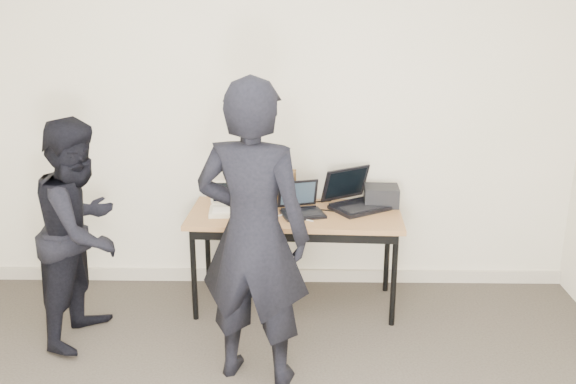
{
  "coord_description": "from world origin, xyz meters",
  "views": [
    {
      "loc": [
        0.17,
        -2.44,
        2.24
      ],
      "look_at": [
        0.1,
        1.6,
        0.95
      ],
      "focal_mm": 40.0,
      "sensor_mm": 36.0,
      "label": 1
    }
  ],
  "objects_px": {
    "leather_satchel": "(271,186)",
    "person_observer": "(82,231)",
    "laptop_center": "(301,206)",
    "equipment_box": "(381,196)",
    "person_typist": "(253,236)",
    "desk": "(295,221)",
    "laptop_beige": "(228,206)",
    "laptop_right": "(354,199)"
  },
  "relations": [
    {
      "from": "desk",
      "to": "person_typist",
      "type": "xyz_separation_m",
      "value": [
        -0.23,
        -0.91,
        0.25
      ]
    },
    {
      "from": "laptop_beige",
      "to": "person_observer",
      "type": "xyz_separation_m",
      "value": [
        -0.9,
        -0.46,
        -0.02
      ]
    },
    {
      "from": "desk",
      "to": "laptop_center",
      "type": "distance_m",
      "value": 0.12
    },
    {
      "from": "person_typist",
      "to": "equipment_box",
      "type": "bearing_deg",
      "value": -113.19
    },
    {
      "from": "equipment_box",
      "to": "leather_satchel",
      "type": "bearing_deg",
      "value": 177.48
    },
    {
      "from": "desk",
      "to": "laptop_center",
      "type": "bearing_deg",
      "value": 5.71
    },
    {
      "from": "laptop_right",
      "to": "person_observer",
      "type": "height_order",
      "value": "person_observer"
    },
    {
      "from": "leather_satchel",
      "to": "equipment_box",
      "type": "height_order",
      "value": "leather_satchel"
    },
    {
      "from": "leather_satchel",
      "to": "person_observer",
      "type": "height_order",
      "value": "person_observer"
    },
    {
      "from": "laptop_center",
      "to": "person_observer",
      "type": "height_order",
      "value": "person_observer"
    },
    {
      "from": "person_observer",
      "to": "person_typist",
      "type": "bearing_deg",
      "value": -101.74
    },
    {
      "from": "laptop_center",
      "to": "equipment_box",
      "type": "relative_size",
      "value": 1.43
    },
    {
      "from": "laptop_center",
      "to": "person_typist",
      "type": "bearing_deg",
      "value": -122.68
    },
    {
      "from": "laptop_right",
      "to": "equipment_box",
      "type": "xyz_separation_m",
      "value": [
        0.2,
        0.05,
        0.01
      ]
    },
    {
      "from": "laptop_right",
      "to": "equipment_box",
      "type": "relative_size",
      "value": 2.07
    },
    {
      "from": "leather_satchel",
      "to": "equipment_box",
      "type": "xyz_separation_m",
      "value": [
        0.81,
        -0.04,
        -0.06
      ]
    },
    {
      "from": "equipment_box",
      "to": "person_observer",
      "type": "xyz_separation_m",
      "value": [
        -2.01,
        -0.63,
        -0.05
      ]
    },
    {
      "from": "laptop_beige",
      "to": "laptop_center",
      "type": "height_order",
      "value": "laptop_center"
    },
    {
      "from": "leather_satchel",
      "to": "laptop_center",
      "type": "bearing_deg",
      "value": -40.67
    },
    {
      "from": "person_typist",
      "to": "laptop_right",
      "type": "bearing_deg",
      "value": -107.28
    },
    {
      "from": "laptop_center",
      "to": "person_typist",
      "type": "relative_size",
      "value": 0.19
    },
    {
      "from": "laptop_center",
      "to": "leather_satchel",
      "type": "height_order",
      "value": "leather_satchel"
    },
    {
      "from": "desk",
      "to": "equipment_box",
      "type": "xyz_separation_m",
      "value": [
        0.63,
        0.19,
        0.13
      ]
    },
    {
      "from": "desk",
      "to": "laptop_beige",
      "type": "height_order",
      "value": "laptop_beige"
    },
    {
      "from": "laptop_beige",
      "to": "person_typist",
      "type": "relative_size",
      "value": 0.15
    },
    {
      "from": "leather_satchel",
      "to": "person_observer",
      "type": "distance_m",
      "value": 1.37
    },
    {
      "from": "person_typist",
      "to": "person_observer",
      "type": "relative_size",
      "value": 1.22
    },
    {
      "from": "laptop_center",
      "to": "person_observer",
      "type": "distance_m",
      "value": 1.49
    },
    {
      "from": "person_typist",
      "to": "laptop_beige",
      "type": "bearing_deg",
      "value": -60.29
    },
    {
      "from": "person_typist",
      "to": "leather_satchel",
      "type": "bearing_deg",
      "value": -77.69
    },
    {
      "from": "leather_satchel",
      "to": "person_typist",
      "type": "bearing_deg",
      "value": -87.9
    },
    {
      "from": "laptop_center",
      "to": "leather_satchel",
      "type": "xyz_separation_m",
      "value": [
        -0.22,
        0.23,
        0.08
      ]
    },
    {
      "from": "laptop_right",
      "to": "person_observer",
      "type": "bearing_deg",
      "value": 165.52
    },
    {
      "from": "laptop_beige",
      "to": "laptop_center",
      "type": "xyz_separation_m",
      "value": [
        0.52,
        -0.02,
        0.01
      ]
    },
    {
      "from": "equipment_box",
      "to": "person_typist",
      "type": "distance_m",
      "value": 1.4
    },
    {
      "from": "laptop_center",
      "to": "person_observer",
      "type": "xyz_separation_m",
      "value": [
        -1.42,
        -0.44,
        -0.03
      ]
    },
    {
      "from": "laptop_right",
      "to": "desk",
      "type": "bearing_deg",
      "value": 166.11
    },
    {
      "from": "leather_satchel",
      "to": "laptop_beige",
      "type": "bearing_deg",
      "value": -140.19
    },
    {
      "from": "desk",
      "to": "person_observer",
      "type": "relative_size",
      "value": 1.03
    },
    {
      "from": "desk",
      "to": "leather_satchel",
      "type": "relative_size",
      "value": 4.09
    },
    {
      "from": "person_observer",
      "to": "desk",
      "type": "bearing_deg",
      "value": -61.8
    },
    {
      "from": "laptop_center",
      "to": "leather_satchel",
      "type": "distance_m",
      "value": 0.33
    }
  ]
}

